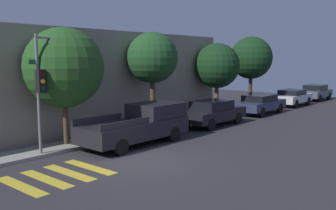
# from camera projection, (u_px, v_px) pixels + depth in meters

# --- Properties ---
(ground_plane) EXTENTS (60.00, 60.00, 0.00)m
(ground_plane) POSITION_uv_depth(u_px,v_px,m) (137.00, 162.00, 14.32)
(ground_plane) COLOR #2D2B30
(sidewalk) EXTENTS (26.00, 1.63, 0.14)m
(sidewalk) POSITION_uv_depth(u_px,v_px,m) (74.00, 144.00, 16.89)
(sidewalk) COLOR gray
(sidewalk) RESTS_ON ground
(building_row) EXTENTS (26.00, 6.00, 5.39)m
(building_row) POSITION_uv_depth(u_px,v_px,m) (24.00, 82.00, 19.27)
(building_row) COLOR gray
(building_row) RESTS_ON ground
(crosswalk) EXTENTS (3.11, 2.60, 0.00)m
(crosswalk) POSITION_uv_depth(u_px,v_px,m) (58.00, 176.00, 12.59)
(crosswalk) COLOR gold
(crosswalk) RESTS_ON ground
(traffic_light_pole) EXTENTS (2.12, 0.56, 4.89)m
(traffic_light_pole) POSITION_uv_depth(u_px,v_px,m) (47.00, 74.00, 14.85)
(traffic_light_pole) COLOR slate
(traffic_light_pole) RESTS_ON ground
(pickup_truck) EXTENTS (5.46, 2.08, 1.78)m
(pickup_truck) POSITION_uv_depth(u_px,v_px,m) (140.00, 124.00, 17.29)
(pickup_truck) COLOR black
(pickup_truck) RESTS_ON ground
(sedan_near_corner) EXTENTS (4.66, 1.85, 1.48)m
(sedan_near_corner) POSITION_uv_depth(u_px,v_px,m) (213.00, 112.00, 21.85)
(sedan_near_corner) COLOR black
(sedan_near_corner) RESTS_ON ground
(sedan_middle) EXTENTS (4.63, 1.88, 1.37)m
(sedan_middle) POSITION_uv_depth(u_px,v_px,m) (260.00, 103.00, 26.39)
(sedan_middle) COLOR #2D3351
(sedan_middle) RESTS_ON ground
(sedan_far_end) EXTENTS (4.24, 1.84, 1.35)m
(sedan_far_end) POSITION_uv_depth(u_px,v_px,m) (292.00, 97.00, 30.74)
(sedan_far_end) COLOR silver
(sedan_far_end) RESTS_ON ground
(sedan_tail_of_row) EXTENTS (4.21, 1.83, 1.45)m
(sedan_tail_of_row) POSITION_uv_depth(u_px,v_px,m) (315.00, 92.00, 34.83)
(sedan_tail_of_row) COLOR #4C5156
(sedan_tail_of_row) RESTS_ON ground
(tree_near_corner) EXTENTS (3.50, 3.50, 5.27)m
(tree_near_corner) POSITION_uv_depth(u_px,v_px,m) (64.00, 68.00, 16.25)
(tree_near_corner) COLOR #4C3823
(tree_near_corner) RESTS_ON ground
(tree_midblock) EXTENTS (2.81, 2.81, 5.36)m
(tree_midblock) POSITION_uv_depth(u_px,v_px,m) (152.00, 58.00, 20.49)
(tree_midblock) COLOR #4C3823
(tree_midblock) RESTS_ON ground
(tree_far_end) EXTENTS (3.06, 3.06, 4.94)m
(tree_far_end) POSITION_uv_depth(u_px,v_px,m) (217.00, 66.00, 25.45)
(tree_far_end) COLOR brown
(tree_far_end) RESTS_ON ground
(tree_behind_truck) EXTENTS (3.28, 3.28, 5.58)m
(tree_behind_truck) POSITION_uv_depth(u_px,v_px,m) (251.00, 58.00, 29.00)
(tree_behind_truck) COLOR #42301E
(tree_behind_truck) RESTS_ON ground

